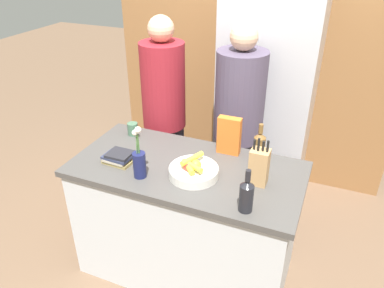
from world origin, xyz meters
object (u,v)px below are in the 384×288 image
at_px(refrigerator, 267,100).
at_px(knife_block, 259,166).
at_px(flower_vase, 139,160).
at_px(bottle_oil, 246,195).
at_px(cereal_box, 229,136).
at_px(book_stack, 119,158).
at_px(person_at_sink, 164,110).
at_px(person_in_blue, 238,122).
at_px(fruit_bowl, 193,170).
at_px(coffee_mug, 133,129).
at_px(bottle_vinegar, 259,145).

distance_m(refrigerator, knife_block, 1.23).
xyz_separation_m(flower_vase, bottle_oil, (0.70, -0.07, -0.02)).
xyz_separation_m(flower_vase, cereal_box, (0.42, 0.49, 0.01)).
height_order(refrigerator, book_stack, refrigerator).
bearing_deg(cereal_box, person_at_sink, 151.77).
distance_m(cereal_box, person_in_blue, 0.41).
bearing_deg(cereal_box, flower_vase, -130.58).
relative_size(fruit_bowl, flower_vase, 0.90).
bearing_deg(refrigerator, bottle_oil, -81.60).
bearing_deg(flower_vase, fruit_bowl, 23.67).
distance_m(knife_block, person_at_sink, 1.14).
bearing_deg(flower_vase, bottle_oil, -5.49).
xyz_separation_m(refrigerator, coffee_mug, (-0.80, -0.95, 0.00)).
height_order(refrigerator, person_in_blue, refrigerator).
distance_m(refrigerator, cereal_box, 0.94).
relative_size(book_stack, person_in_blue, 0.12).
relative_size(knife_block, person_in_blue, 0.18).
relative_size(cereal_box, book_stack, 1.35).
height_order(knife_block, bottle_oil, knife_block).
relative_size(flower_vase, cereal_box, 1.30).
relative_size(coffee_mug, book_stack, 0.56).
xyz_separation_m(bottle_vinegar, person_in_blue, (-0.26, 0.39, -0.05)).
distance_m(fruit_bowl, coffee_mug, 0.71).
bearing_deg(bottle_vinegar, person_in_blue, 123.53).
height_order(knife_block, person_at_sink, person_at_sink).
relative_size(flower_vase, coffee_mug, 3.11).
bearing_deg(book_stack, flower_vase, -23.07).
height_order(fruit_bowl, cereal_box, cereal_box).
bearing_deg(knife_block, fruit_bowl, -167.90).
bearing_deg(cereal_box, knife_block, -44.82).
bearing_deg(fruit_bowl, book_stack, -175.25).
xyz_separation_m(fruit_bowl, person_at_sink, (-0.56, 0.72, 0.02)).
bearing_deg(flower_vase, coffee_mug, 124.70).
bearing_deg(book_stack, person_in_blue, 53.66).
distance_m(flower_vase, book_stack, 0.25).
bearing_deg(bottle_vinegar, flower_vase, -141.48).
distance_m(cereal_box, bottle_oil, 0.62).
bearing_deg(refrigerator, fruit_bowl, -97.57).
xyz_separation_m(refrigerator, bottle_oil, (0.22, -1.49, 0.06)).
distance_m(knife_block, book_stack, 0.92).
bearing_deg(person_at_sink, bottle_vinegar, 0.54).
bearing_deg(flower_vase, cereal_box, 49.42).
distance_m(fruit_bowl, cereal_box, 0.39).
xyz_separation_m(flower_vase, book_stack, (-0.21, 0.09, -0.08)).
bearing_deg(knife_block, bottle_vinegar, 103.07).
bearing_deg(fruit_bowl, coffee_mug, 151.83).
xyz_separation_m(flower_vase, person_in_blue, (0.37, 0.89, -0.07)).
xyz_separation_m(knife_block, bottle_oil, (0.00, -0.28, -0.01)).
height_order(flower_vase, coffee_mug, flower_vase).
xyz_separation_m(cereal_box, bottle_oil, (0.28, -0.56, -0.03)).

